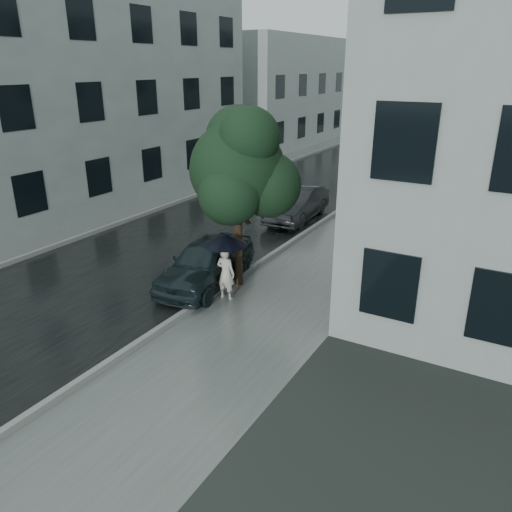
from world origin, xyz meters
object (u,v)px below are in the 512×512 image
Objects in this scene: pedestrian at (226,273)px; car_near at (206,263)px; street_tree at (239,167)px; lamp_post at (362,143)px; car_far at (297,203)px.

pedestrian is 1.12m from car_near.
lamp_post is (0.17, 9.87, -0.58)m from street_tree.
pedestrian is at bearing -33.15° from car_near.
lamp_post is 10.72m from car_near.
pedestrian is 2.89m from street_tree.
street_tree is at bearing -109.72° from lamp_post.
car_far is at bearing 87.94° from car_near.
lamp_post is at bearing -89.69° from pedestrian.
street_tree is 1.03× the size of lamp_post.
car_far is (-1.53, 7.72, -0.06)m from pedestrian.
car_far is (-1.49, -3.24, -2.15)m from lamp_post.
car_near reaches higher than car_far.
street_tree is (-0.21, 1.10, 2.67)m from pedestrian.
street_tree is 7.28m from car_far.
car_far is at bearing -133.43° from lamp_post.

